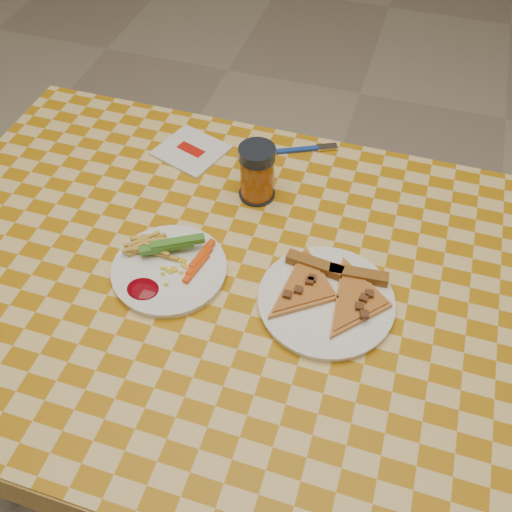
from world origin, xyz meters
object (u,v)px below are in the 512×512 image
at_px(plate_right, 326,301).
at_px(drink_glass, 257,173).
at_px(table, 237,301).
at_px(plate_left, 170,270).

xyz_separation_m(plate_right, drink_glass, (-0.20, 0.23, 0.05)).
distance_m(table, plate_right, 0.19).
relative_size(table, plate_right, 5.45).
bearing_deg(table, drink_glass, 97.16).
distance_m(plate_right, drink_glass, 0.30).
bearing_deg(drink_glass, table, -82.84).
relative_size(plate_left, plate_right, 0.88).
bearing_deg(plate_left, table, 11.49).
bearing_deg(plate_right, plate_left, -176.56).
height_order(plate_left, drink_glass, drink_glass).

